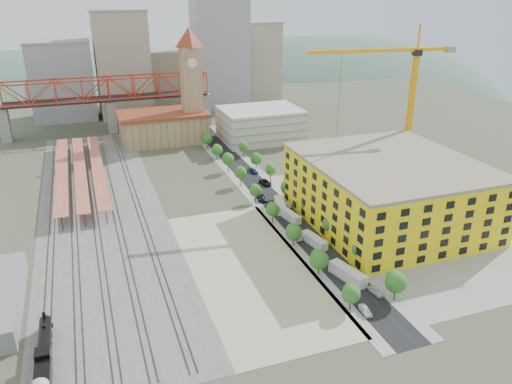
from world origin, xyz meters
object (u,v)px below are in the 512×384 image
object	(u,v)px
site_trailer_c	(290,216)
site_trailer_d	(280,205)
locomotive	(44,349)
clock_tower	(191,74)
tower_crane	(403,89)
car_0	(365,310)
construction_building	(388,191)
site_trailer_a	(348,274)
site_trailer_b	(314,240)

from	to	relation	value
site_trailer_c	site_trailer_d	bearing A→B (deg)	79.64
locomotive	site_trailer_d	bearing A→B (deg)	35.22
clock_tower	locomotive	world-z (taller)	clock_tower
tower_crane	car_0	world-z (taller)	tower_crane
construction_building	locomotive	world-z (taller)	construction_building
construction_building	tower_crane	size ratio (longest dim) A/B	0.96
construction_building	tower_crane	bearing A→B (deg)	52.11
site_trailer_a	site_trailer_c	xyz separation A→B (m)	(0.00, 34.22, -0.24)
site_trailer_c	site_trailer_d	size ratio (longest dim) A/B	0.89
locomotive	tower_crane	bearing A→B (deg)	25.96
clock_tower	locomotive	xyz separation A→B (m)	(-58.00, -128.91, -26.81)
construction_building	site_trailer_c	bearing A→B (deg)	158.92
site_trailer_b	site_trailer_d	bearing A→B (deg)	78.19
tower_crane	site_trailer_c	size ratio (longest dim) A/B	6.06
site_trailer_b	site_trailer_c	bearing A→B (deg)	78.19
site_trailer_a	site_trailer_b	distance (m)	17.94
clock_tower	car_0	size ratio (longest dim) A/B	12.31
site_trailer_a	site_trailer_c	distance (m)	34.22
site_trailer_b	site_trailer_c	world-z (taller)	site_trailer_b
locomotive	site_trailer_a	distance (m)	66.17
construction_building	locomotive	size ratio (longest dim) A/B	2.50
locomotive	tower_crane	size ratio (longest dim) A/B	0.38
site_trailer_a	site_trailer_b	bearing A→B (deg)	75.14
site_trailer_c	clock_tower	bearing A→B (deg)	84.72
tower_crane	site_trailer_b	size ratio (longest dim) A/B	5.90
construction_building	site_trailer_d	size ratio (longest dim) A/B	5.15
locomotive	tower_crane	distance (m)	128.18
site_trailer_d	car_0	size ratio (longest dim) A/B	2.32
site_trailer_a	site_trailer_d	bearing A→B (deg)	75.14
locomotive	site_trailer_c	world-z (taller)	locomotive
locomotive	site_trailer_c	bearing A→B (deg)	30.54
site_trailer_b	car_0	distance (m)	31.01
site_trailer_a	car_0	world-z (taller)	site_trailer_a
locomotive	site_trailer_b	size ratio (longest dim) A/B	2.27
site_trailer_a	tower_crane	bearing A→B (deg)	32.46
construction_building	site_trailer_a	world-z (taller)	construction_building
tower_crane	site_trailer_c	bearing A→B (deg)	-161.27
clock_tower	site_trailer_b	bearing A→B (deg)	-85.69
site_trailer_d	clock_tower	bearing A→B (deg)	109.91
locomotive	site_trailer_b	world-z (taller)	locomotive
car_0	site_trailer_c	bearing A→B (deg)	91.27
site_trailer_b	site_trailer_c	size ratio (longest dim) A/B	1.03
clock_tower	site_trailer_a	size ratio (longest dim) A/B	4.99
site_trailer_b	clock_tower	bearing A→B (deg)	82.50
site_trailer_c	locomotive	bearing A→B (deg)	-159.82
site_trailer_b	car_0	world-z (taller)	site_trailer_b
site_trailer_a	site_trailer_b	xyz separation A→B (m)	(0.00, 17.94, -0.21)
tower_crane	car_0	size ratio (longest dim) A/B	12.46
locomotive	site_trailer_a	world-z (taller)	locomotive
car_0	site_trailer_a	bearing A→B (deg)	81.84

